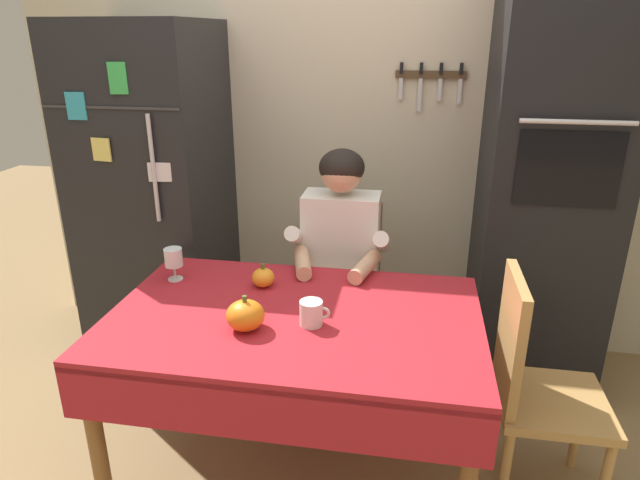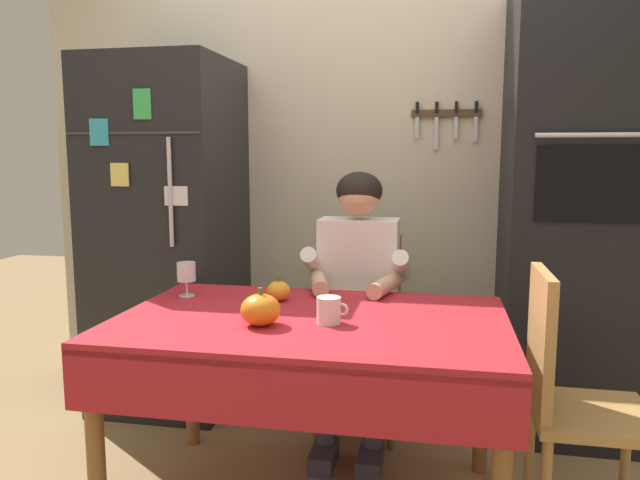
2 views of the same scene
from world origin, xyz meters
name	(u,v)px [view 1 (image 1 of 2)]	position (x,y,z in m)	size (l,w,h in m)	color
back_wall_assembly	(350,117)	(0.05, 1.35, 1.30)	(3.70, 0.13, 2.60)	beige
refrigerator	(156,198)	(-0.95, 0.96, 0.90)	(0.68, 0.71, 1.80)	black
wall_oven	(548,185)	(1.05, 1.00, 1.05)	(0.60, 0.64, 2.10)	black
dining_table	(293,336)	(0.00, 0.08, 0.66)	(1.40, 0.90, 0.74)	brown
chair_behind_person	(343,284)	(0.09, 0.87, 0.51)	(0.40, 0.40, 0.93)	brown
seated_person	(339,258)	(0.09, 0.68, 0.74)	(0.47, 0.55, 1.25)	#38384C
chair_right_side	(533,382)	(0.90, 0.14, 0.51)	(0.40, 0.40, 0.93)	tan
coffee_mug	(312,313)	(0.08, 0.03, 0.79)	(0.11, 0.08, 0.09)	white
wine_glass	(173,259)	(-0.57, 0.31, 0.84)	(0.08, 0.08, 0.14)	white
pumpkin_large	(245,315)	(-0.15, -0.04, 0.79)	(0.14, 0.14, 0.13)	orange
pumpkin_medium	(263,277)	(-0.18, 0.31, 0.78)	(0.10, 0.10, 0.10)	orange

